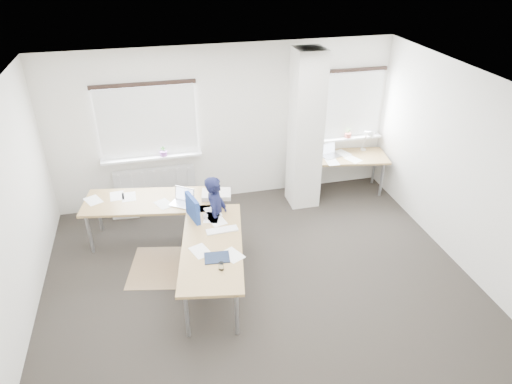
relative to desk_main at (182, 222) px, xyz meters
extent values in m
plane|color=black|center=(0.97, -0.71, -0.69)|extent=(6.00, 6.00, 0.00)
cube|color=silver|center=(0.97, 1.79, 0.71)|extent=(6.00, 0.04, 2.80)
cube|color=silver|center=(0.97, -3.21, 0.71)|extent=(6.00, 0.04, 2.80)
cube|color=silver|center=(-2.03, -0.71, 0.71)|extent=(0.04, 5.00, 2.80)
cube|color=silver|center=(3.97, -0.71, 0.71)|extent=(0.04, 5.00, 2.80)
cube|color=white|center=(0.97, -0.71, 2.11)|extent=(6.00, 5.00, 0.04)
cube|color=silver|center=(2.27, 1.24, 0.70)|extent=(0.50, 0.50, 2.78)
cube|color=white|center=(-0.33, 1.76, 0.91)|extent=(1.60, 0.04, 1.20)
cube|color=silver|center=(-0.33, 1.72, 0.91)|extent=(1.60, 0.02, 1.20)
cube|color=white|center=(-0.33, 1.69, 0.29)|extent=(1.70, 0.20, 0.04)
cube|color=white|center=(3.27, 1.76, 0.91)|extent=(1.20, 0.04, 1.20)
cube|color=silver|center=(3.27, 1.72, 0.91)|extent=(1.20, 0.02, 1.20)
cube|color=white|center=(3.27, 1.69, 0.29)|extent=(1.30, 0.20, 0.04)
cube|color=white|center=(-0.33, 1.71, -0.24)|extent=(1.40, 0.10, 0.60)
cylinder|color=#88469A|center=(-0.13, 1.67, 0.35)|extent=(0.12, 0.12, 0.08)
imported|color=#36702C|center=(-0.13, 1.67, 0.39)|extent=(0.09, 0.06, 0.17)
cylinder|color=#A44C3F|center=(3.27, 1.67, 0.35)|extent=(0.12, 0.12, 0.08)
imported|color=#36702C|center=(3.27, 1.67, 0.39)|extent=(0.09, 0.07, 0.17)
cube|color=#997853|center=(-0.24, -0.12, -0.69)|extent=(1.35, 1.21, 0.01)
cube|color=white|center=(-0.88, 1.54, -0.56)|extent=(0.47, 0.35, 0.27)
cube|color=olive|center=(-0.45, 0.68, 0.02)|extent=(2.11, 1.14, 0.04)
cube|color=olive|center=(0.33, -0.68, 0.02)|extent=(1.14, 2.11, 0.04)
cylinder|color=#95959A|center=(-1.38, 0.54, -0.35)|extent=(0.05, 0.05, 0.69)
cylinder|color=#95959A|center=(-1.28, 1.13, -0.35)|extent=(0.05, 0.05, 0.69)
cylinder|color=#95959A|center=(0.49, 0.82, -0.35)|extent=(0.05, 0.05, 0.69)
cylinder|color=#95959A|center=(-0.12, -1.51, -0.35)|extent=(0.05, 0.05, 0.69)
cylinder|color=#95959A|center=(0.47, -1.62, -0.35)|extent=(0.05, 0.05, 0.69)
cylinder|color=#95959A|center=(0.78, 0.16, -0.35)|extent=(0.05, 0.05, 0.69)
cube|color=#B7B7BC|center=(0.03, 0.43, 0.05)|extent=(0.40, 0.38, 0.01)
cube|color=#B7B7BC|center=(0.10, 0.53, 0.16)|extent=(0.29, 0.23, 0.22)
cube|color=silver|center=(0.10, 0.53, 0.16)|extent=(0.25, 0.19, 0.19)
cube|color=white|center=(0.52, -0.40, 0.05)|extent=(0.45, 0.16, 0.02)
cube|color=#121C32|center=(0.35, -0.99, 0.05)|extent=(0.34, 0.27, 0.01)
cube|color=beige|center=(0.59, 0.55, 0.07)|extent=(0.50, 0.39, 0.07)
imported|color=white|center=(0.33, -0.06, 0.07)|extent=(0.08, 0.08, 0.07)
cylinder|color=silver|center=(0.36, -1.23, 0.09)|extent=(0.07, 0.07, 0.10)
cube|color=olive|center=(3.22, 1.44, 0.02)|extent=(1.50, 0.93, 0.04)
cylinder|color=#95959A|center=(2.59, 1.30, -0.35)|extent=(0.05, 0.05, 0.69)
cylinder|color=#95959A|center=(3.77, 1.09, -0.35)|extent=(0.05, 0.05, 0.69)
cylinder|color=#95959A|center=(2.67, 1.79, -0.35)|extent=(0.05, 0.05, 0.69)
cylinder|color=#95959A|center=(3.85, 1.59, -0.35)|extent=(0.05, 0.05, 0.69)
cube|color=#B7B7BC|center=(2.89, 1.49, 0.05)|extent=(0.38, 0.31, 0.01)
cube|color=#B7B7BC|center=(2.86, 1.60, 0.16)|extent=(0.33, 0.13, 0.22)
cube|color=silver|center=(2.86, 1.60, 0.16)|extent=(0.29, 0.11, 0.19)
cylinder|color=white|center=(3.59, 1.61, 0.05)|extent=(0.10, 0.10, 0.02)
cylinder|color=white|center=(3.59, 1.61, 0.24)|extent=(0.02, 0.16, 0.38)
cylinder|color=white|center=(3.59, 1.49, 0.46)|extent=(0.02, 0.29, 0.13)
cone|color=white|center=(3.59, 1.35, 0.44)|extent=(0.14, 0.16, 0.17)
cube|color=navy|center=(0.39, 0.06, -0.21)|extent=(0.59, 0.59, 0.08)
cube|color=navy|center=(0.16, 0.00, 0.14)|extent=(0.17, 0.42, 0.52)
cylinder|color=silver|center=(0.39, 0.06, -0.41)|extent=(0.06, 0.06, 0.35)
cylinder|color=black|center=(0.66, 0.13, -0.66)|extent=(0.07, 0.05, 0.06)
cylinder|color=black|center=(0.41, 0.33, -0.66)|extent=(0.03, 0.06, 0.06)
cylinder|color=black|center=(0.14, 0.16, -0.66)|extent=(0.07, 0.05, 0.06)
cylinder|color=black|center=(0.23, -0.15, -0.66)|extent=(0.06, 0.07, 0.06)
cylinder|color=black|center=(0.54, -0.16, -0.66)|extent=(0.06, 0.07, 0.06)
imported|color=black|center=(0.52, 0.12, -0.04)|extent=(0.46, 0.55, 1.30)
camera|label=1|loc=(-0.25, -5.60, 3.67)|focal=32.00mm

